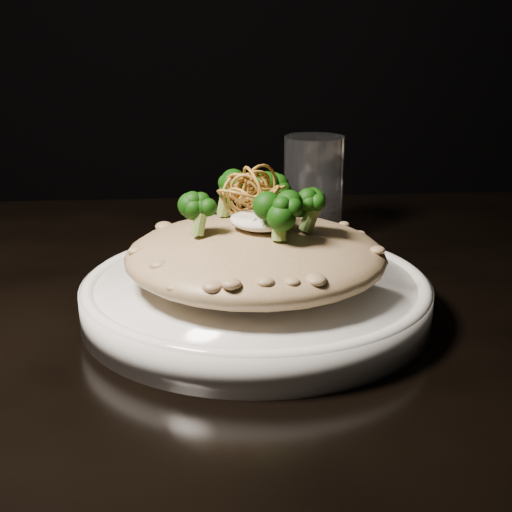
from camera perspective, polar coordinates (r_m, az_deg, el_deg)
The scene contains 7 objects.
table at distance 0.72m, azimuth -1.15°, elevation -9.36°, with size 1.10×0.80×0.75m.
plate at distance 0.63m, azimuth 0.00°, elevation -3.36°, with size 0.31×0.31×0.03m, color white.
risotto at distance 0.62m, azimuth -0.02°, elevation 0.05°, with size 0.23×0.23×0.05m, color brown.
broccoli at distance 0.61m, azimuth 0.20°, elevation 4.63°, with size 0.13×0.13×0.05m, color black, non-canonical shape.
cheese at distance 0.61m, azimuth 0.55°, elevation 2.95°, with size 0.06×0.06×0.02m, color white.
shallots at distance 0.61m, azimuth -0.22°, elevation 5.58°, with size 0.06×0.06×0.04m, color brown, non-canonical shape.
drinking_glass at distance 0.85m, azimuth 4.60°, elevation 5.39°, with size 0.07×0.07×0.12m, color white.
Camera 1 is at (-0.04, -0.63, 1.00)m, focal length 50.00 mm.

